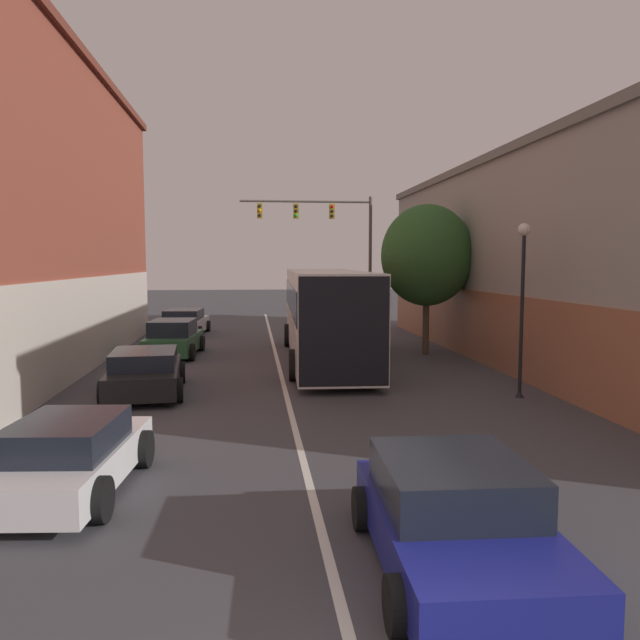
{
  "coord_description": "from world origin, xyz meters",
  "views": [
    {
      "loc": [
        -0.93,
        -4.06,
        3.73
      ],
      "look_at": [
        1.38,
        17.03,
        1.74
      ],
      "focal_mm": 35.0,
      "sensor_mm": 36.0,
      "label": 1
    }
  ],
  "objects_px": {
    "parked_car_left_distant": "(71,457)",
    "traffic_signal_gantry": "(330,232)",
    "parked_car_left_far": "(185,323)",
    "parked_car_left_near": "(174,339)",
    "street_lamp": "(522,292)",
    "street_tree_near": "(427,256)",
    "hatchback_foreground": "(455,518)",
    "parked_car_left_mid": "(145,372)",
    "bus": "(325,310)"
  },
  "relations": [
    {
      "from": "parked_car_left_distant",
      "to": "traffic_signal_gantry",
      "type": "height_order",
      "value": "traffic_signal_gantry"
    },
    {
      "from": "parked_car_left_far",
      "to": "parked_car_left_near",
      "type": "bearing_deg",
      "value": -173.05
    },
    {
      "from": "parked_car_left_near",
      "to": "street_lamp",
      "type": "distance_m",
      "value": 13.81
    },
    {
      "from": "street_tree_near",
      "to": "traffic_signal_gantry",
      "type": "bearing_deg",
      "value": 105.14
    },
    {
      "from": "hatchback_foreground",
      "to": "parked_car_left_far",
      "type": "bearing_deg",
      "value": 14.84
    },
    {
      "from": "street_tree_near",
      "to": "parked_car_left_far",
      "type": "bearing_deg",
      "value": 142.9
    },
    {
      "from": "hatchback_foreground",
      "to": "parked_car_left_mid",
      "type": "height_order",
      "value": "hatchback_foreground"
    },
    {
      "from": "parked_car_left_distant",
      "to": "parked_car_left_near",
      "type": "bearing_deg",
      "value": 5.66
    },
    {
      "from": "bus",
      "to": "parked_car_left_mid",
      "type": "distance_m",
      "value": 8.02
    },
    {
      "from": "bus",
      "to": "parked_car_left_near",
      "type": "distance_m",
      "value": 6.21
    },
    {
      "from": "parked_car_left_far",
      "to": "street_lamp",
      "type": "distance_m",
      "value": 19.41
    },
    {
      "from": "street_lamp",
      "to": "traffic_signal_gantry",
      "type": "bearing_deg",
      "value": 99.55
    },
    {
      "from": "hatchback_foreground",
      "to": "traffic_signal_gantry",
      "type": "distance_m",
      "value": 27.6
    },
    {
      "from": "bus",
      "to": "hatchback_foreground",
      "type": "distance_m",
      "value": 16.22
    },
    {
      "from": "parked_car_left_mid",
      "to": "parked_car_left_far",
      "type": "bearing_deg",
      "value": -3.23
    },
    {
      "from": "parked_car_left_near",
      "to": "street_tree_near",
      "type": "bearing_deg",
      "value": -89.78
    },
    {
      "from": "street_lamp",
      "to": "parked_car_left_distant",
      "type": "bearing_deg",
      "value": -149.3
    },
    {
      "from": "parked_car_left_near",
      "to": "traffic_signal_gantry",
      "type": "relative_size",
      "value": 0.58
    },
    {
      "from": "bus",
      "to": "parked_car_left_mid",
      "type": "xyz_separation_m",
      "value": [
        -5.76,
        -5.44,
        -1.29
      ]
    },
    {
      "from": "street_lamp",
      "to": "parked_car_left_mid",
      "type": "bearing_deg",
      "value": 171.18
    },
    {
      "from": "hatchback_foreground",
      "to": "parked_car_left_mid",
      "type": "relative_size",
      "value": 0.89
    },
    {
      "from": "parked_car_left_distant",
      "to": "street_tree_near",
      "type": "bearing_deg",
      "value": -29.86
    },
    {
      "from": "hatchback_foreground",
      "to": "street_tree_near",
      "type": "height_order",
      "value": "street_tree_near"
    },
    {
      "from": "parked_car_left_distant",
      "to": "traffic_signal_gantry",
      "type": "relative_size",
      "value": 0.55
    },
    {
      "from": "parked_car_left_mid",
      "to": "traffic_signal_gantry",
      "type": "height_order",
      "value": "traffic_signal_gantry"
    },
    {
      "from": "bus",
      "to": "traffic_signal_gantry",
      "type": "xyz_separation_m",
      "value": [
        1.56,
        10.95,
        3.46
      ]
    },
    {
      "from": "bus",
      "to": "parked_car_left_far",
      "type": "xyz_separation_m",
      "value": [
        -6.17,
        8.96,
        -1.28
      ]
    },
    {
      "from": "parked_car_left_distant",
      "to": "parked_car_left_mid",
      "type": "bearing_deg",
      "value": 5.74
    },
    {
      "from": "parked_car_left_near",
      "to": "parked_car_left_distant",
      "type": "bearing_deg",
      "value": -175.4
    },
    {
      "from": "parked_car_left_far",
      "to": "bus",
      "type": "bearing_deg",
      "value": -141.13
    },
    {
      "from": "parked_car_left_mid",
      "to": "street_tree_near",
      "type": "bearing_deg",
      "value": -61.7
    },
    {
      "from": "street_lamp",
      "to": "street_tree_near",
      "type": "relative_size",
      "value": 0.79
    },
    {
      "from": "street_lamp",
      "to": "street_tree_near",
      "type": "bearing_deg",
      "value": 92.53
    },
    {
      "from": "street_lamp",
      "to": "hatchback_foreground",
      "type": "bearing_deg",
      "value": -118.12
    },
    {
      "from": "parked_car_left_near",
      "to": "parked_car_left_mid",
      "type": "xyz_separation_m",
      "value": [
        0.08,
        -7.17,
        -0.07
      ]
    },
    {
      "from": "parked_car_left_mid",
      "to": "parked_car_left_far",
      "type": "distance_m",
      "value": 14.4
    },
    {
      "from": "parked_car_left_far",
      "to": "parked_car_left_distant",
      "type": "height_order",
      "value": "parked_car_left_far"
    },
    {
      "from": "bus",
      "to": "parked_car_left_near",
      "type": "relative_size",
      "value": 3.06
    },
    {
      "from": "traffic_signal_gantry",
      "to": "street_tree_near",
      "type": "distance_m",
      "value": 10.31
    },
    {
      "from": "traffic_signal_gantry",
      "to": "bus",
      "type": "bearing_deg",
      "value": -98.11
    },
    {
      "from": "parked_car_left_far",
      "to": "street_tree_near",
      "type": "relative_size",
      "value": 0.79
    },
    {
      "from": "bus",
      "to": "parked_car_left_mid",
      "type": "bearing_deg",
      "value": 135.28
    },
    {
      "from": "street_lamp",
      "to": "bus",
      "type": "bearing_deg",
      "value": 123.09
    },
    {
      "from": "traffic_signal_gantry",
      "to": "street_lamp",
      "type": "height_order",
      "value": "traffic_signal_gantry"
    },
    {
      "from": "parked_car_left_distant",
      "to": "parked_car_left_far",
      "type": "bearing_deg",
      "value": 6.29
    },
    {
      "from": "parked_car_left_far",
      "to": "street_lamp",
      "type": "bearing_deg",
      "value": -141.77
    },
    {
      "from": "parked_car_left_near",
      "to": "street_lamp",
      "type": "height_order",
      "value": "street_lamp"
    },
    {
      "from": "traffic_signal_gantry",
      "to": "street_tree_near",
      "type": "height_order",
      "value": "traffic_signal_gantry"
    },
    {
      "from": "parked_car_left_mid",
      "to": "street_lamp",
      "type": "height_order",
      "value": "street_lamp"
    },
    {
      "from": "parked_car_left_mid",
      "to": "street_lamp",
      "type": "relative_size",
      "value": 0.95
    }
  ]
}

